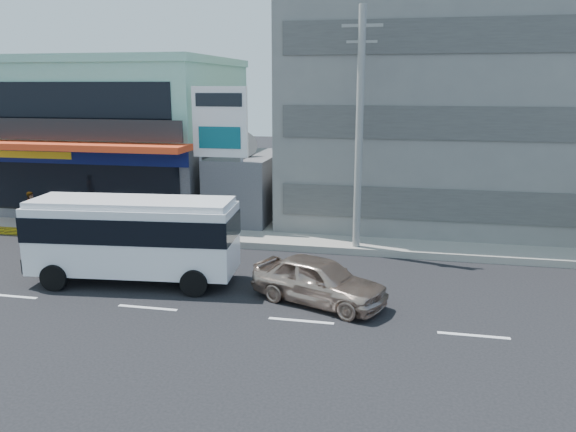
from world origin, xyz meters
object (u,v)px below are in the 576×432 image
Objects in this scene: minibus at (133,233)px; sedan at (319,280)px; satellite_dish at (242,155)px; concrete_building at (451,84)px; utility_pole_near at (359,131)px; motorcycle_rider at (34,224)px; billboard at (220,130)px; shop_building at (121,138)px.

sedan is (6.77, -0.63, -1.05)m from minibus.
concrete_building is at bearing 21.80° from satellite_dish.
utility_pole_near is at bearing 34.88° from minibus.
minibus is 8.43m from motorcycle_rider.
sedan is (-4.71, -13.44, -6.23)m from concrete_building.
billboard is 6.75m from utility_pole_near.
sedan is (-0.71, -5.84, -4.38)m from utility_pole_near.
concrete_building is (18.00, 1.05, 3.00)m from shop_building.
minibus is 6.88m from sedan.
motorcycle_rider is (-14.65, -0.92, -4.41)m from utility_pole_near.
satellite_dish is at bearing -158.20° from concrete_building.
shop_building is 1.66× the size of minibus.
billboard is at bearing -32.32° from shop_building.
satellite_dish is 9.11m from minibus.
minibus is 1.65× the size of sedan.
concrete_building is at bearing 28.92° from billboard.
utility_pole_near is 7.33m from sedan.
satellite_dish is at bearing 74.48° from billboard.
satellite_dish is 2.31m from billboard.
shop_building is at bearing 147.68° from billboard.
shop_building is 8.27× the size of satellite_dish.
satellite_dish is at bearing 51.04° from sedan.
concrete_building is 8.79m from utility_pole_near.
concrete_building is 3.53× the size of sedan.
shop_building is at bearing 119.01° from minibus.
utility_pole_near reaches higher than minibus.
billboard is at bearing -151.08° from concrete_building.
motorcycle_rider is at bearing -94.98° from shop_building.
motorcycle_rider is at bearing -176.41° from utility_pole_near.
sedan is (5.29, -9.44, -2.80)m from satellite_dish.
concrete_building is at bearing 48.14° from minibus.
motorcycle_rider is (-13.94, 4.92, -0.03)m from sedan.
concrete_building is at bearing 24.55° from motorcycle_rider.
satellite_dish is (8.00, -2.95, -0.42)m from shop_building.
concrete_building reaches higher than minibus.
minibus is at bearing -97.95° from billboard.
minibus is (6.52, -11.76, -2.17)m from shop_building.
billboard is at bearing 164.52° from utility_pole_near.
sedan is at bearing -96.92° from utility_pole_near.
shop_building is 1.80× the size of billboard.
sedan is at bearing -19.44° from motorcycle_rider.
satellite_dish is 0.67× the size of motorcycle_rider.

